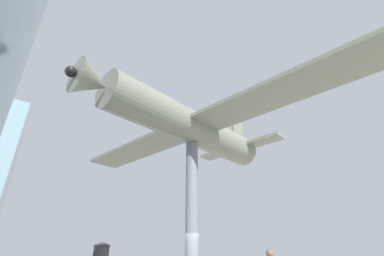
# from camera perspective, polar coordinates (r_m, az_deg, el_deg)

# --- Properties ---
(support_pylon_central) EXTENTS (0.62, 0.62, 6.93)m
(support_pylon_central) POSITION_cam_1_polar(r_m,az_deg,el_deg) (12.71, -0.00, -18.06)
(support_pylon_central) COLOR slate
(support_pylon_central) RESTS_ON ground_plane
(suspended_airplane) EXTENTS (18.80, 12.32, 2.99)m
(suspended_airplane) POSITION_cam_1_polar(r_m,az_deg,el_deg) (13.82, -0.72, 0.38)
(suspended_airplane) COLOR slate
(suspended_airplane) RESTS_ON support_pylon_central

